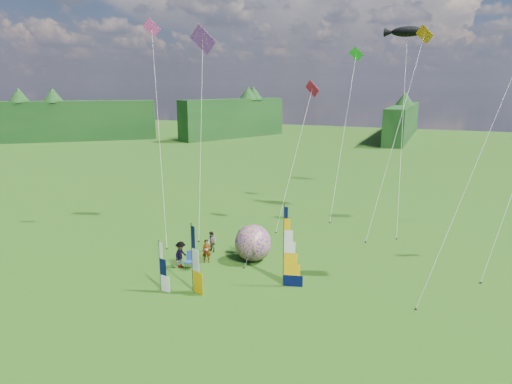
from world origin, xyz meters
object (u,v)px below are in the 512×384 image
at_px(spectator_d, 240,241).
at_px(bol_inflatable, 253,243).
at_px(kite_whale, 403,116).
at_px(feather_banner_main, 284,247).
at_px(spectator_c, 181,255).
at_px(camp_chair, 190,261).
at_px(spectator_a, 207,251).
at_px(spectator_b, 212,242).
at_px(side_banner_far, 160,266).
at_px(side_banner_left, 192,259).

bearing_deg(spectator_d, bol_inflatable, 169.91).
bearing_deg(kite_whale, feather_banner_main, -123.86).
xyz_separation_m(spectator_c, kite_whale, (11.84, 17.04, 8.19)).
xyz_separation_m(feather_banner_main, camp_chair, (-6.45, 0.08, -1.88)).
relative_size(spectator_d, kite_whale, 0.09).
bearing_deg(spectator_a, kite_whale, 26.05).
bearing_deg(camp_chair, spectator_c, 169.90).
bearing_deg(bol_inflatable, spectator_b, 174.35).
bearing_deg(camp_chair, side_banner_far, -102.02).
distance_m(feather_banner_main, side_banner_far, 7.27).
bearing_deg(feather_banner_main, side_banner_far, -165.23).
relative_size(spectator_a, spectator_c, 0.90).
distance_m(side_banner_far, bol_inflatable, 7.12).
xyz_separation_m(feather_banner_main, spectator_a, (-5.98, 1.50, -1.65)).
relative_size(bol_inflatable, spectator_b, 1.67).
bearing_deg(side_banner_left, spectator_b, 128.83).
height_order(side_banner_left, spectator_a, side_banner_left).
xyz_separation_m(feather_banner_main, spectator_c, (-7.11, 0.04, -1.56)).
distance_m(spectator_a, spectator_d, 2.90).
xyz_separation_m(spectator_a, camp_chair, (-0.46, -1.42, -0.23)).
relative_size(side_banner_far, spectator_d, 1.80).
height_order(bol_inflatable, kite_whale, kite_whale).
relative_size(bol_inflatable, spectator_a, 1.55).
distance_m(feather_banner_main, side_banner_left, 5.36).
bearing_deg(feather_banner_main, spectator_c, 166.83).
bearing_deg(spectator_d, spectator_c, 84.74).
relative_size(feather_banner_main, kite_whale, 0.27).
distance_m(bol_inflatable, kite_whale, 17.95).
xyz_separation_m(feather_banner_main, kite_whale, (4.73, 17.08, 6.64)).
distance_m(spectator_d, kite_whale, 18.05).
relative_size(feather_banner_main, camp_chair, 4.26).
height_order(side_banner_far, bol_inflatable, side_banner_far).
xyz_separation_m(bol_inflatable, spectator_a, (-2.74, -1.55, -0.45)).
distance_m(spectator_a, spectator_c, 1.84).
bearing_deg(side_banner_left, spectator_c, 152.88).
relative_size(side_banner_left, side_banner_far, 1.33).
bearing_deg(kite_whale, bol_inflatable, -137.97).
xyz_separation_m(side_banner_left, spectator_c, (-2.51, 2.76, -1.11)).
distance_m(feather_banner_main, camp_chair, 6.71).
bearing_deg(kite_whale, side_banner_left, -133.59).
xyz_separation_m(side_banner_far, spectator_d, (1.70, 7.42, -0.67)).
bearing_deg(bol_inflatable, side_banner_left, -103.22).
xyz_separation_m(spectator_a, kite_whale, (10.72, 15.58, 8.28)).
bearing_deg(spectator_a, spectator_b, 78.78).
height_order(spectator_a, camp_chair, spectator_a).
bearing_deg(feather_banner_main, spectator_a, 153.14).
bearing_deg(side_banner_far, feather_banner_main, 37.51).
bearing_deg(spectator_d, spectator_a, 89.04).
bearing_deg(side_banner_left, spectator_a, 128.84).
bearing_deg(side_banner_left, spectator_d, 111.38).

